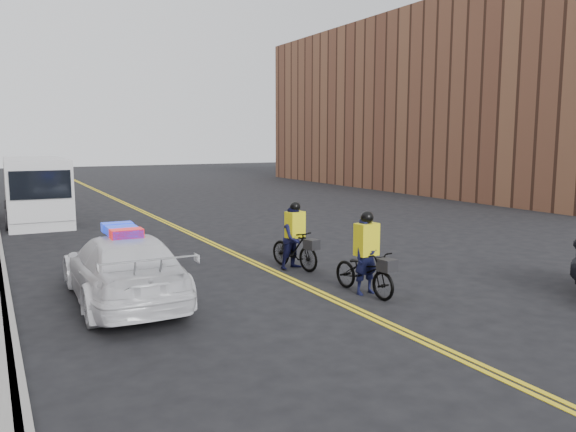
% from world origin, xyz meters
% --- Properties ---
extents(ground, '(120.00, 120.00, 0.00)m').
position_xyz_m(ground, '(0.00, 0.00, 0.00)').
color(ground, black).
rests_on(ground, ground).
extents(center_line_left, '(0.10, 60.00, 0.01)m').
position_xyz_m(center_line_left, '(-0.08, 8.00, 0.01)').
color(center_line_left, yellow).
rests_on(center_line_left, ground).
extents(center_line_right, '(0.10, 60.00, 0.01)m').
position_xyz_m(center_line_right, '(0.08, 8.00, 0.01)').
color(center_line_right, yellow).
rests_on(center_line_right, ground).
extents(building_across, '(12.00, 30.00, 11.00)m').
position_xyz_m(building_across, '(22.00, 18.00, 5.50)').
color(building_across, brown).
rests_on(building_across, ground).
extents(police_cruiser, '(2.05, 4.88, 1.57)m').
position_xyz_m(police_cruiser, '(-3.86, 0.91, 0.71)').
color(police_cruiser, white).
rests_on(police_cruiser, ground).
extents(cargo_van, '(2.47, 6.12, 2.54)m').
position_xyz_m(cargo_van, '(-4.48, 13.67, 1.24)').
color(cargo_van, silver).
rests_on(cargo_van, ground).
extents(cyclist_near, '(0.81, 1.88, 1.80)m').
position_xyz_m(cyclist_near, '(0.85, -0.94, 0.62)').
color(cyclist_near, black).
rests_on(cyclist_near, ground).
extents(cyclist_far, '(0.89, 1.78, 1.73)m').
position_xyz_m(cyclist_far, '(0.65, 1.83, 0.68)').
color(cyclist_far, black).
rests_on(cyclist_far, ground).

